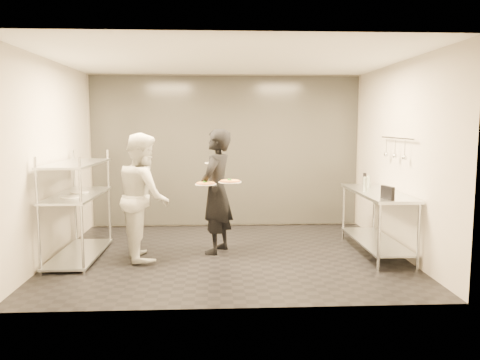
{
  "coord_description": "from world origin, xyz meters",
  "views": [
    {
      "loc": [
        -0.17,
        -6.66,
        1.91
      ],
      "look_at": [
        0.16,
        0.02,
        1.1
      ],
      "focal_mm": 35.0,
      "sensor_mm": 36.0,
      "label": 1
    }
  ],
  "objects_px": {
    "pass_rack": "(78,204)",
    "bottle_clear": "(369,181)",
    "pizza_plate_near": "(206,184)",
    "salad_plate": "(213,162)",
    "waiter": "(216,191)",
    "pizza_plate_far": "(230,181)",
    "bottle_dark": "(365,179)",
    "prep_counter": "(377,211)",
    "chef": "(143,196)",
    "bottle_green": "(365,184)",
    "pos_monitor": "(388,193)"
  },
  "relations": [
    {
      "from": "chef",
      "to": "bottle_dark",
      "type": "relative_size",
      "value": 9.41
    },
    {
      "from": "salad_plate",
      "to": "bottle_dark",
      "type": "height_order",
      "value": "salad_plate"
    },
    {
      "from": "waiter",
      "to": "pizza_plate_near",
      "type": "height_order",
      "value": "waiter"
    },
    {
      "from": "prep_counter",
      "to": "chef",
      "type": "xyz_separation_m",
      "value": [
        -3.38,
        -0.09,
        0.26
      ]
    },
    {
      "from": "bottle_dark",
      "to": "bottle_clear",
      "type": "bearing_deg",
      "value": -97.35
    },
    {
      "from": "pos_monitor",
      "to": "pizza_plate_far",
      "type": "bearing_deg",
      "value": 149.24
    },
    {
      "from": "pizza_plate_far",
      "to": "chef",
      "type": "bearing_deg",
      "value": 179.42
    },
    {
      "from": "pizza_plate_near",
      "to": "bottle_clear",
      "type": "distance_m",
      "value": 2.57
    },
    {
      "from": "prep_counter",
      "to": "bottle_green",
      "type": "bearing_deg",
      "value": 177.17
    },
    {
      "from": "pizza_plate_far",
      "to": "bottle_dark",
      "type": "distance_m",
      "value": 2.4
    },
    {
      "from": "waiter",
      "to": "pizza_plate_near",
      "type": "distance_m",
      "value": 0.28
    },
    {
      "from": "chef",
      "to": "pizza_plate_near",
      "type": "height_order",
      "value": "chef"
    },
    {
      "from": "pass_rack",
      "to": "bottle_clear",
      "type": "height_order",
      "value": "pass_rack"
    },
    {
      "from": "prep_counter",
      "to": "waiter",
      "type": "bearing_deg",
      "value": 176.22
    },
    {
      "from": "prep_counter",
      "to": "pizza_plate_far",
      "type": "height_order",
      "value": "pizza_plate_far"
    },
    {
      "from": "prep_counter",
      "to": "salad_plate",
      "type": "distance_m",
      "value": 2.54
    },
    {
      "from": "pos_monitor",
      "to": "bottle_green",
      "type": "relative_size",
      "value": 1.15
    },
    {
      "from": "pass_rack",
      "to": "pizza_plate_near",
      "type": "xyz_separation_m",
      "value": [
        1.82,
        -0.03,
        0.29
      ]
    },
    {
      "from": "pass_rack",
      "to": "pos_monitor",
      "type": "relative_size",
      "value": 6.48
    },
    {
      "from": "waiter",
      "to": "bottle_green",
      "type": "relative_size",
      "value": 8.5
    },
    {
      "from": "pizza_plate_far",
      "to": "salad_plate",
      "type": "xyz_separation_m",
      "value": [
        -0.24,
        0.53,
        0.24
      ]
    },
    {
      "from": "waiter",
      "to": "chef",
      "type": "bearing_deg",
      "value": -52.83
    },
    {
      "from": "pizza_plate_near",
      "to": "prep_counter",
      "type": "bearing_deg",
      "value": 0.69
    },
    {
      "from": "bottle_dark",
      "to": "prep_counter",
      "type": "bearing_deg",
      "value": -94.44
    },
    {
      "from": "chef",
      "to": "salad_plate",
      "type": "distance_m",
      "value": 1.2
    },
    {
      "from": "pass_rack",
      "to": "pizza_plate_near",
      "type": "distance_m",
      "value": 1.84
    },
    {
      "from": "pizza_plate_far",
      "to": "bottle_green",
      "type": "relative_size",
      "value": 1.51
    },
    {
      "from": "chef",
      "to": "pizza_plate_near",
      "type": "relative_size",
      "value": 5.84
    },
    {
      "from": "waiter",
      "to": "pizza_plate_near",
      "type": "relative_size",
      "value": 6.0
    },
    {
      "from": "prep_counter",
      "to": "bottle_clear",
      "type": "height_order",
      "value": "bottle_clear"
    },
    {
      "from": "chef",
      "to": "prep_counter",
      "type": "bearing_deg",
      "value": -105.18
    },
    {
      "from": "pass_rack",
      "to": "bottle_green",
      "type": "distance_m",
      "value": 4.16
    },
    {
      "from": "waiter",
      "to": "pizza_plate_far",
      "type": "bearing_deg",
      "value": 60.72
    },
    {
      "from": "waiter",
      "to": "bottle_dark",
      "type": "xyz_separation_m",
      "value": [
        2.42,
        0.64,
        0.1
      ]
    },
    {
      "from": "pizza_plate_far",
      "to": "prep_counter",
      "type": "bearing_deg",
      "value": 2.66
    },
    {
      "from": "chef",
      "to": "pizza_plate_far",
      "type": "height_order",
      "value": "chef"
    },
    {
      "from": "pizza_plate_near",
      "to": "pos_monitor",
      "type": "height_order",
      "value": "pos_monitor"
    },
    {
      "from": "pizza_plate_near",
      "to": "pos_monitor",
      "type": "relative_size",
      "value": 1.23
    },
    {
      "from": "chef",
      "to": "bottle_green",
      "type": "relative_size",
      "value": 8.26
    },
    {
      "from": "pass_rack",
      "to": "waiter",
      "type": "relative_size",
      "value": 0.87
    },
    {
      "from": "pos_monitor",
      "to": "bottle_clear",
      "type": "relative_size",
      "value": 1.33
    },
    {
      "from": "pizza_plate_far",
      "to": "bottle_clear",
      "type": "relative_size",
      "value": 1.75
    },
    {
      "from": "pizza_plate_near",
      "to": "salad_plate",
      "type": "relative_size",
      "value": 1.15
    },
    {
      "from": "bottle_green",
      "to": "bottle_clear",
      "type": "bearing_deg",
      "value": 66.03
    },
    {
      "from": "pizza_plate_near",
      "to": "pos_monitor",
      "type": "xyz_separation_m",
      "value": [
        2.39,
        -0.69,
        -0.05
      ]
    },
    {
      "from": "bottle_green",
      "to": "waiter",
      "type": "bearing_deg",
      "value": 176.14
    },
    {
      "from": "salad_plate",
      "to": "bottle_dark",
      "type": "relative_size",
      "value": 1.4
    },
    {
      "from": "waiter",
      "to": "salad_plate",
      "type": "xyz_separation_m",
      "value": [
        -0.04,
        0.27,
        0.42
      ]
    },
    {
      "from": "waiter",
      "to": "bottle_dark",
      "type": "bearing_deg",
      "value": 128.74
    },
    {
      "from": "pass_rack",
      "to": "pos_monitor",
      "type": "xyz_separation_m",
      "value": [
        4.21,
        -0.72,
        0.24
      ]
    }
  ]
}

